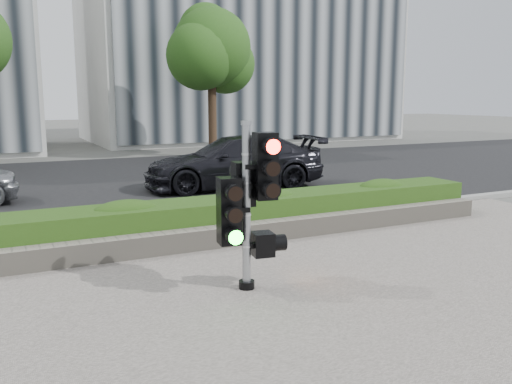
# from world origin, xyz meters

# --- Properties ---
(ground) EXTENTS (120.00, 120.00, 0.00)m
(ground) POSITION_xyz_m (0.00, 0.00, 0.00)
(ground) COLOR #51514C
(ground) RESTS_ON ground
(sidewalk) EXTENTS (16.00, 11.00, 0.03)m
(sidewalk) POSITION_xyz_m (0.00, -2.50, 0.01)
(sidewalk) COLOR #9E9389
(sidewalk) RESTS_ON ground
(road) EXTENTS (60.00, 13.00, 0.02)m
(road) POSITION_xyz_m (0.00, 10.00, 0.01)
(road) COLOR black
(road) RESTS_ON ground
(curb) EXTENTS (60.00, 0.25, 0.12)m
(curb) POSITION_xyz_m (0.00, 3.15, 0.06)
(curb) COLOR gray
(curb) RESTS_ON ground
(stone_wall) EXTENTS (12.00, 0.32, 0.34)m
(stone_wall) POSITION_xyz_m (0.00, 1.90, 0.20)
(stone_wall) COLOR gray
(stone_wall) RESTS_ON sidewalk
(hedge) EXTENTS (12.00, 1.00, 0.68)m
(hedge) POSITION_xyz_m (0.00, 2.55, 0.37)
(hedge) COLOR #407223
(hedge) RESTS_ON sidewalk
(building_right) EXTENTS (18.00, 10.00, 12.00)m
(building_right) POSITION_xyz_m (11.00, 25.00, 6.00)
(building_right) COLOR #B7B7B2
(building_right) RESTS_ON ground
(tree_right) EXTENTS (4.10, 3.58, 6.53)m
(tree_right) POSITION_xyz_m (5.48, 15.55, 4.48)
(tree_right) COLOR black
(tree_right) RESTS_ON ground
(traffic_signal) EXTENTS (0.79, 0.61, 2.22)m
(traffic_signal) POSITION_xyz_m (-0.20, -0.16, 1.25)
(traffic_signal) COLOR black
(traffic_signal) RESTS_ON sidewalk
(car_dark) EXTENTS (5.23, 2.60, 1.46)m
(car_dark) POSITION_xyz_m (2.95, 7.42, 0.75)
(car_dark) COLOR black
(car_dark) RESTS_ON road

